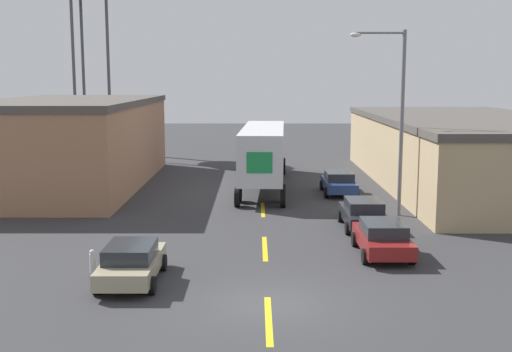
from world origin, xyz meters
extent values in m
plane|color=#333335|center=(0.00, 0.00, 0.00)|extent=(160.00, 160.00, 0.00)
cube|color=gold|center=(0.00, -1.35, 0.00)|extent=(0.20, 3.86, 0.01)
cube|color=gold|center=(0.00, 6.59, 0.00)|extent=(0.20, 3.86, 0.01)
cube|color=gold|center=(0.00, 14.52, 0.00)|extent=(0.20, 3.86, 0.01)
cube|color=#9E7051|center=(-12.52, 22.53, 2.62)|extent=(9.50, 20.12, 5.23)
cube|color=#4C4742|center=(-12.52, 22.53, 5.43)|extent=(9.70, 20.32, 0.40)
cube|color=tan|center=(13.59, 22.38, 2.07)|extent=(11.64, 26.52, 4.14)
cube|color=#4C4742|center=(13.59, 22.38, 4.34)|extent=(11.84, 26.72, 0.40)
cube|color=navy|center=(0.43, 28.11, 2.01)|extent=(2.51, 3.25, 2.97)
cube|color=silver|center=(0.08, 20.30, 2.56)|extent=(3.02, 11.98, 2.83)
cube|color=#198442|center=(-0.18, 14.35, 2.56)|extent=(1.37, 0.09, 1.13)
cylinder|color=black|center=(1.70, 28.44, 0.52)|extent=(0.33, 1.06, 1.04)
cylinder|color=black|center=(-0.79, 28.55, 0.52)|extent=(0.33, 1.06, 1.04)
cylinder|color=black|center=(1.64, 27.19, 0.52)|extent=(0.33, 1.06, 1.04)
cylinder|color=black|center=(-0.85, 27.30, 0.52)|extent=(0.33, 1.06, 1.04)
cylinder|color=black|center=(1.16, 16.51, 0.52)|extent=(0.33, 1.06, 1.04)
cylinder|color=black|center=(-1.33, 16.62, 0.52)|extent=(0.33, 1.06, 1.04)
cylinder|color=black|center=(1.10, 15.11, 0.52)|extent=(0.33, 1.06, 1.04)
cylinder|color=black|center=(-1.39, 15.22, 0.52)|extent=(0.33, 1.06, 1.04)
cube|color=maroon|center=(4.67, 5.62, 0.58)|extent=(1.80, 4.22, 0.56)
cube|color=#23282D|center=(4.67, 5.49, 1.12)|extent=(1.58, 2.19, 0.51)
cylinder|color=black|center=(5.57, 6.93, 0.30)|extent=(0.22, 0.60, 0.60)
cylinder|color=black|center=(3.77, 6.93, 0.30)|extent=(0.22, 0.60, 0.60)
cylinder|color=black|center=(5.57, 4.31, 0.30)|extent=(0.22, 0.60, 0.60)
cylinder|color=black|center=(3.77, 4.31, 0.30)|extent=(0.22, 0.60, 0.60)
cube|color=navy|center=(4.67, 19.23, 0.58)|extent=(1.80, 4.22, 0.56)
cube|color=#23282D|center=(4.67, 19.10, 1.12)|extent=(1.58, 2.19, 0.51)
cylinder|color=black|center=(5.57, 20.54, 0.30)|extent=(0.22, 0.60, 0.60)
cylinder|color=black|center=(3.77, 20.54, 0.30)|extent=(0.22, 0.60, 0.60)
cylinder|color=black|center=(5.57, 17.92, 0.30)|extent=(0.22, 0.60, 0.60)
cylinder|color=black|center=(3.77, 17.92, 0.30)|extent=(0.22, 0.60, 0.60)
cube|color=tan|center=(-4.67, 2.19, 0.58)|extent=(1.80, 4.22, 0.56)
cube|color=#23282D|center=(-4.67, 2.07, 1.12)|extent=(1.58, 2.19, 0.51)
cylinder|color=black|center=(-3.77, 3.50, 0.30)|extent=(0.22, 0.60, 0.60)
cylinder|color=black|center=(-5.57, 3.50, 0.30)|extent=(0.22, 0.60, 0.60)
cylinder|color=black|center=(-3.77, 0.89, 0.30)|extent=(0.22, 0.60, 0.60)
cylinder|color=black|center=(-5.57, 0.89, 0.30)|extent=(0.22, 0.60, 0.60)
cube|color=black|center=(4.67, 10.25, 0.58)|extent=(1.80, 4.22, 0.56)
cube|color=#23282D|center=(4.67, 10.12, 1.12)|extent=(1.58, 2.19, 0.51)
cylinder|color=black|center=(5.57, 11.56, 0.30)|extent=(0.22, 0.60, 0.60)
cylinder|color=black|center=(3.77, 11.56, 0.30)|extent=(0.22, 0.60, 0.60)
cylinder|color=black|center=(5.57, 8.94, 0.30)|extent=(0.22, 0.60, 0.60)
cylinder|color=black|center=(3.77, 8.94, 0.30)|extent=(0.22, 0.60, 0.60)
cylinder|color=#47474C|center=(-14.08, 41.06, 7.44)|extent=(0.28, 0.28, 14.87)
cylinder|color=#47474C|center=(-16.85, 42.67, 7.44)|extent=(0.28, 0.28, 14.87)
cylinder|color=#47474C|center=(-16.85, 39.46, 7.44)|extent=(0.28, 0.28, 14.87)
cylinder|color=slate|center=(6.96, 13.03, 4.67)|extent=(0.20, 0.20, 9.34)
cylinder|color=slate|center=(5.75, 13.03, 9.19)|extent=(2.42, 0.11, 0.11)
ellipsoid|color=silver|center=(4.54, 13.03, 9.09)|extent=(0.56, 0.32, 0.22)
cylinder|color=silver|center=(-6.30, 3.25, 0.35)|extent=(0.22, 0.22, 0.70)
sphere|color=silver|center=(-6.30, 3.25, 0.76)|extent=(0.20, 0.20, 0.20)
camera|label=1|loc=(-0.37, -19.22, 7.00)|focal=45.00mm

